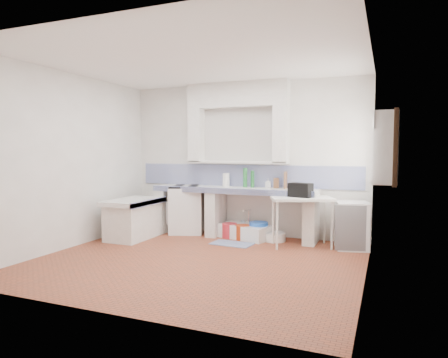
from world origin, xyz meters
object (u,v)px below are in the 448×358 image
at_px(side_table, 302,222).
at_px(fridge, 352,225).
at_px(stove, 187,210).
at_px(sink, 245,232).

xyz_separation_m(side_table, fridge, (0.77, 0.15, -0.03)).
xyz_separation_m(stove, fridge, (3.02, -0.13, -0.06)).
distance_m(stove, sink, 1.24).
relative_size(stove, fridge, 1.16).
bearing_deg(sink, stove, -164.54).
bearing_deg(side_table, sink, 143.57).
distance_m(side_table, fridge, 0.79).
relative_size(stove, sink, 0.95).
xyz_separation_m(sink, fridge, (1.82, -0.10, 0.27)).
height_order(stove, fridge, stove).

